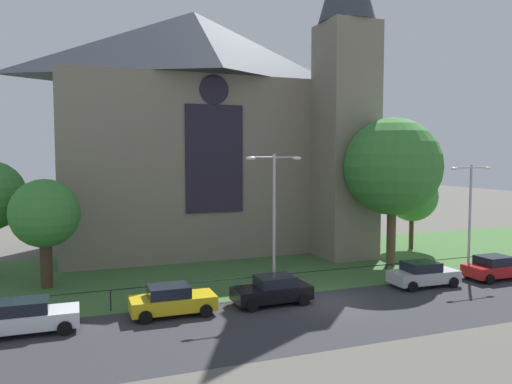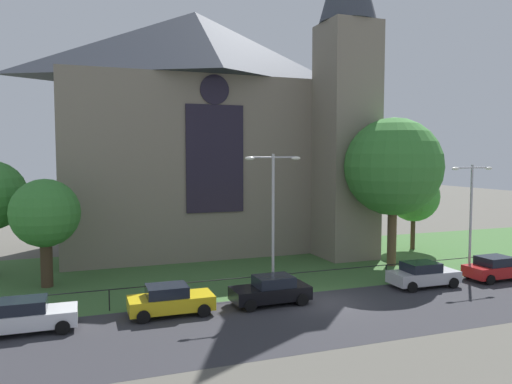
# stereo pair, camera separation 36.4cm
# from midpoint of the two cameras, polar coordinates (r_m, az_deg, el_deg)

# --- Properties ---
(ground) EXTENTS (160.00, 160.00, 0.00)m
(ground) POSITION_cam_midpoint_polar(r_m,az_deg,el_deg) (36.76, 0.85, -8.29)
(ground) COLOR #56544C
(road_asphalt) EXTENTS (120.00, 8.00, 0.01)m
(road_asphalt) POSITION_cam_midpoint_polar(r_m,az_deg,el_deg) (26.29, 10.54, -13.48)
(road_asphalt) COLOR #2D2D33
(road_asphalt) RESTS_ON ground
(grass_verge) EXTENTS (120.00, 20.00, 0.01)m
(grass_verge) POSITION_cam_midpoint_polar(r_m,az_deg,el_deg) (34.94, 2.04, -8.95)
(grass_verge) COLOR #3D6633
(grass_verge) RESTS_ON ground
(church_building) EXTENTS (23.20, 16.20, 26.00)m
(church_building) POSITION_cam_midpoint_polar(r_m,az_deg,el_deg) (42.70, -5.45, 7.30)
(church_building) COLOR gray
(church_building) RESTS_ON ground
(iron_railing) EXTENTS (33.51, 0.07, 1.13)m
(iron_railing) POSITION_cam_midpoint_polar(r_m,az_deg,el_deg) (28.74, 1.02, -9.84)
(iron_railing) COLOR black
(iron_railing) RESTS_ON ground
(tree_right_near) EXTENTS (7.00, 7.00, 10.66)m
(tree_right_near) POSITION_cam_midpoint_polar(r_m,az_deg,el_deg) (37.00, 15.72, 2.78)
(tree_right_near) COLOR brown
(tree_right_near) RESTS_ON ground
(tree_left_near) EXTENTS (4.11, 4.11, 6.57)m
(tree_left_near) POSITION_cam_midpoint_polar(r_m,az_deg,el_deg) (32.40, -22.72, -2.33)
(tree_left_near) COLOR #423021
(tree_left_near) RESTS_ON ground
(tree_right_far) EXTENTS (4.28, 4.28, 6.67)m
(tree_right_far) POSITION_cam_midpoint_polar(r_m,az_deg,el_deg) (44.10, 17.84, -0.47)
(tree_right_far) COLOR #423021
(tree_right_far) RESTS_ON ground
(streetlamp_near) EXTENTS (3.37, 0.26, 8.06)m
(streetlamp_near) POSITION_cam_midpoint_polar(r_m,az_deg,el_deg) (28.17, 2.34, -1.53)
(streetlamp_near) COLOR #B2B2B7
(streetlamp_near) RESTS_ON ground
(streetlamp_far) EXTENTS (3.37, 0.26, 7.35)m
(streetlamp_far) POSITION_cam_midpoint_polar(r_m,az_deg,el_deg) (36.11, 23.70, -1.24)
(streetlamp_far) COLOR #B2B2B7
(streetlamp_far) RESTS_ON ground
(parked_car_white) EXTENTS (4.23, 2.08, 1.51)m
(parked_car_white) POSITION_cam_midpoint_polar(r_m,az_deg,el_deg) (25.24, -24.37, -12.78)
(parked_car_white) COLOR silver
(parked_car_white) RESTS_ON ground
(parked_car_yellow) EXTENTS (4.22, 2.06, 1.51)m
(parked_car_yellow) POSITION_cam_midpoint_polar(r_m,az_deg,el_deg) (25.75, -9.41, -12.12)
(parked_car_yellow) COLOR gold
(parked_car_yellow) RESTS_ON ground
(parked_car_black) EXTENTS (4.23, 2.07, 1.51)m
(parked_car_black) POSITION_cam_midpoint_polar(r_m,az_deg,el_deg) (27.18, 2.12, -11.19)
(parked_car_black) COLOR black
(parked_car_black) RESTS_ON ground
(parked_car_silver) EXTENTS (4.24, 2.10, 1.51)m
(parked_car_silver) POSITION_cam_midpoint_polar(r_m,az_deg,el_deg) (32.26, 18.88, -8.94)
(parked_car_silver) COLOR #B7B7BC
(parked_car_silver) RESTS_ON ground
(parked_car_red) EXTENTS (4.23, 2.09, 1.51)m
(parked_car_red) POSITION_cam_midpoint_polar(r_m,az_deg,el_deg) (35.83, 26.08, -7.84)
(parked_car_red) COLOR #B21919
(parked_car_red) RESTS_ON ground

